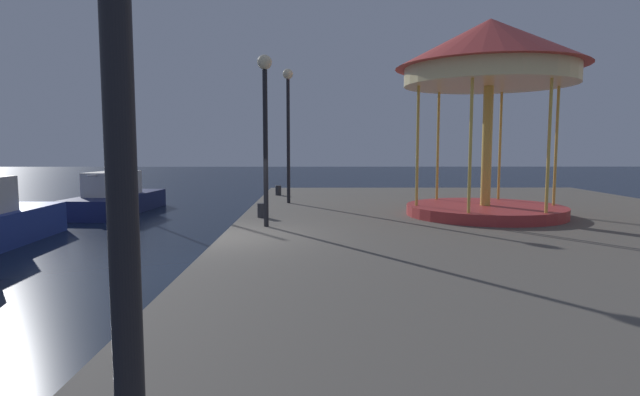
% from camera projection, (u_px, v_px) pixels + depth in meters
% --- Properties ---
extents(ground_plane, '(120.00, 120.00, 0.00)m').
position_uv_depth(ground_plane, '(221.00, 271.00, 11.63)').
color(ground_plane, black).
extents(quay_dock, '(14.61, 26.96, 0.80)m').
position_uv_depth(quay_dock, '(544.00, 253.00, 11.67)').
color(quay_dock, '#5B564F').
rests_on(quay_dock, ground).
extents(sailboat_navy, '(2.51, 5.97, 7.07)m').
position_uv_depth(sailboat_navy, '(116.00, 197.00, 21.67)').
color(sailboat_navy, '#19214C').
rests_on(sailboat_navy, ground).
extents(carousel, '(5.28, 5.28, 5.55)m').
position_uv_depth(carousel, '(489.00, 70.00, 14.51)').
color(carousel, '#B23333').
rests_on(carousel, quay_dock).
extents(lamp_post_mid_promenade, '(0.36, 0.36, 4.22)m').
position_uv_depth(lamp_post_mid_promenade, '(265.00, 110.00, 12.62)').
color(lamp_post_mid_promenade, black).
rests_on(lamp_post_mid_promenade, quay_dock).
extents(lamp_post_far_end, '(0.36, 0.36, 4.67)m').
position_uv_depth(lamp_post_far_end, '(288.00, 113.00, 17.96)').
color(lamp_post_far_end, black).
rests_on(lamp_post_far_end, quay_dock).
extents(bollard_north, '(0.24, 0.24, 0.40)m').
position_uv_depth(bollard_north, '(278.00, 190.00, 21.14)').
color(bollard_north, '#2D2D33').
rests_on(bollard_north, quay_dock).
extents(bollard_center, '(0.24, 0.24, 0.40)m').
position_uv_depth(bollard_center, '(262.00, 210.00, 14.52)').
color(bollard_center, '#2D2D33').
rests_on(bollard_center, quay_dock).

